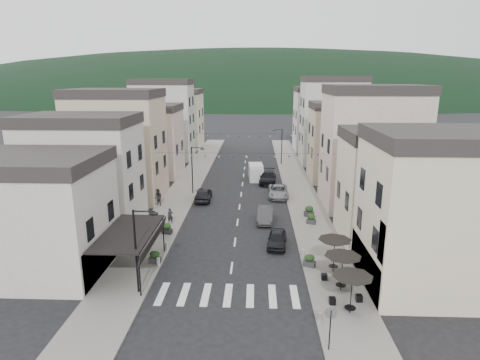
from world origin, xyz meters
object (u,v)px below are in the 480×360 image
Objects in this scene: parked_car_c at (278,191)px; parked_car_e at (203,194)px; parked_car_a at (277,239)px; parked_car_b at (265,215)px; delivery_van at (256,171)px; parked_car_d at (268,177)px; pedestrian_b at (158,197)px; pedestrian_a at (170,216)px.

parked_car_c is 9.20m from parked_car_e.
parked_car_b reaches higher than parked_car_a.
parked_car_c is 9.19m from delivery_van.
parked_car_c is 1.04× the size of delivery_van.
delivery_van reaches higher than parked_car_b.
parked_car_d is 16.79m from pedestrian_b.
parked_car_a is 0.79× the size of delivery_van.
parked_car_d is 1.12× the size of delivery_van.
delivery_van is (-2.79, 8.74, 0.42)m from parked_car_c.
parked_car_b is 9.55m from pedestrian_a.
delivery_van reaches higher than pedestrian_a.
parked_car_d reaches higher than parked_car_a.
pedestrian_b is at bearing -133.89° from delivery_van.
pedestrian_b is (-12.00, 4.38, 0.36)m from parked_car_b.
pedestrian_a is at bearing -117.64° from parked_car_d.
pedestrian_a is (-10.37, 4.88, 0.23)m from parked_car_a.
parked_car_a is at bearing 119.99° from parked_car_e.
parked_car_d is at bearing -134.86° from parked_car_e.
delivery_van is at bearing 82.74° from pedestrian_b.
parked_car_e is at bearing -129.16° from parked_car_d.
parked_car_c is at bearing -76.06° from delivery_van.
pedestrian_b is (-12.91, 10.53, 0.42)m from parked_car_a.
parked_car_b is 2.29× the size of pedestrian_b.
pedestrian_b reaches higher than parked_car_d.
pedestrian_b is at bearing -161.05° from parked_car_c.
parked_car_c reaches higher than parked_car_a.
parked_car_a is 14.88m from parked_car_c.
parked_car_d is at bearing 96.80° from parked_car_a.
pedestrian_a is (-10.15, -16.64, 0.09)m from parked_car_d.
parked_car_e is at bearing 51.72° from pedestrian_a.
parked_car_c is 1.10× the size of parked_car_e.
pedestrian_b reaches higher than parked_car_e.
parked_car_c is 6.76m from parked_car_d.
parked_car_a is at bearing -85.66° from parked_car_d.
pedestrian_b is (-4.79, -2.50, 0.29)m from parked_car_e.
parked_car_d is (0.69, 15.38, 0.07)m from parked_car_b.
parked_car_e is 8.44m from pedestrian_a.
parked_car_b is 2.85× the size of pedestrian_a.
pedestrian_a reaches higher than parked_car_b.
delivery_van reaches higher than parked_car_c.
pedestrian_a is at bearing 160.98° from parked_car_a.
parked_car_b is 0.80× the size of parked_car_d.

